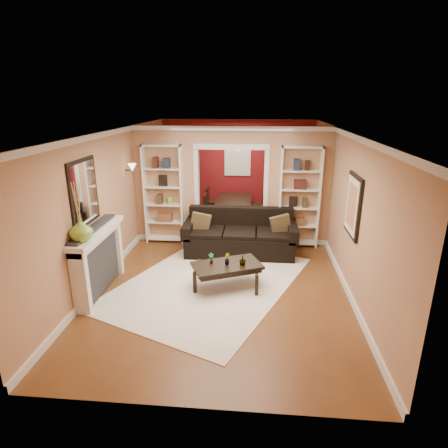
# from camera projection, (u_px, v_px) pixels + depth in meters

# --- Properties ---
(floor) EXTENTS (8.00, 8.00, 0.00)m
(floor) POSITION_uv_depth(u_px,v_px,m) (227.00, 261.00, 7.92)
(floor) COLOR brown
(floor) RESTS_ON ground
(ceiling) EXTENTS (8.00, 8.00, 0.00)m
(ceiling) POSITION_uv_depth(u_px,v_px,m) (227.00, 130.00, 7.07)
(ceiling) COLOR white
(ceiling) RESTS_ON ground
(wall_back) EXTENTS (8.00, 0.00, 8.00)m
(wall_back) POSITION_uv_depth(u_px,v_px,m) (238.00, 166.00, 11.27)
(wall_back) COLOR tan
(wall_back) RESTS_ON ground
(wall_front) EXTENTS (8.00, 0.00, 8.00)m
(wall_front) POSITION_uv_depth(u_px,v_px,m) (194.00, 301.00, 3.72)
(wall_front) COLOR tan
(wall_front) RESTS_ON ground
(wall_left) EXTENTS (0.00, 8.00, 8.00)m
(wall_left) POSITION_uv_depth(u_px,v_px,m) (118.00, 197.00, 7.68)
(wall_left) COLOR tan
(wall_left) RESTS_ON ground
(wall_right) EXTENTS (0.00, 8.00, 8.00)m
(wall_right) POSITION_uv_depth(u_px,v_px,m) (341.00, 202.00, 7.31)
(wall_right) COLOR tan
(wall_right) RESTS_ON ground
(partition_wall) EXTENTS (4.50, 0.15, 2.70)m
(partition_wall) POSITION_uv_depth(u_px,v_px,m) (231.00, 186.00, 8.63)
(partition_wall) COLOR tan
(partition_wall) RESTS_ON floor
(red_back_panel) EXTENTS (4.44, 0.04, 2.64)m
(red_back_panel) POSITION_uv_depth(u_px,v_px,m) (238.00, 167.00, 11.25)
(red_back_panel) COLOR maroon
(red_back_panel) RESTS_ON floor
(dining_window) EXTENTS (0.78, 0.03, 0.98)m
(dining_window) POSITION_uv_depth(u_px,v_px,m) (238.00, 159.00, 11.14)
(dining_window) COLOR #8CA5CC
(dining_window) RESTS_ON wall_back
(area_rug) EXTENTS (4.02, 4.59, 0.01)m
(area_rug) POSITION_uv_depth(u_px,v_px,m) (209.00, 282.00, 6.99)
(area_rug) COLOR white
(area_rug) RESTS_ON floor
(sofa) EXTENTS (2.45, 1.06, 0.96)m
(sofa) POSITION_uv_depth(u_px,v_px,m) (240.00, 233.00, 8.18)
(sofa) COLOR black
(sofa) RESTS_ON floor
(pillow_left) EXTENTS (0.43, 0.15, 0.42)m
(pillow_left) POSITION_uv_depth(u_px,v_px,m) (200.00, 223.00, 8.17)
(pillow_left) COLOR brown
(pillow_left) RESTS_ON sofa
(pillow_right) EXTENTS (0.43, 0.21, 0.42)m
(pillow_right) POSITION_uv_depth(u_px,v_px,m) (281.00, 226.00, 8.02)
(pillow_right) COLOR brown
(pillow_right) RESTS_ON sofa
(coffee_table) EXTENTS (1.36, 1.08, 0.46)m
(coffee_table) POSITION_uv_depth(u_px,v_px,m) (227.00, 276.00, 6.75)
(coffee_table) COLOR black
(coffee_table) RESTS_ON floor
(plant_left) EXTENTS (0.13, 0.11, 0.20)m
(plant_left) POSITION_uv_depth(u_px,v_px,m) (211.00, 258.00, 6.67)
(plant_left) COLOR #336626
(plant_left) RESTS_ON coffee_table
(plant_center) EXTENTS (0.12, 0.14, 0.20)m
(plant_center) POSITION_uv_depth(u_px,v_px,m) (227.00, 259.00, 6.64)
(plant_center) COLOR #336626
(plant_center) RESTS_ON coffee_table
(plant_right) EXTENTS (0.16, 0.16, 0.21)m
(plant_right) POSITION_uv_depth(u_px,v_px,m) (243.00, 259.00, 6.62)
(plant_right) COLOR #336626
(plant_right) RESTS_ON coffee_table
(bookshelf_left) EXTENTS (0.90, 0.30, 2.30)m
(bookshelf_left) POSITION_uv_depth(u_px,v_px,m) (164.00, 195.00, 8.66)
(bookshelf_left) COLOR white
(bookshelf_left) RESTS_ON floor
(bookshelf_right) EXTENTS (0.90, 0.30, 2.30)m
(bookshelf_right) POSITION_uv_depth(u_px,v_px,m) (299.00, 198.00, 8.40)
(bookshelf_right) COLOR white
(bookshelf_right) RESTS_ON floor
(fireplace) EXTENTS (0.32, 1.70, 1.16)m
(fireplace) POSITION_uv_depth(u_px,v_px,m) (100.00, 261.00, 6.50)
(fireplace) COLOR white
(fireplace) RESTS_ON floor
(vase) EXTENTS (0.42, 0.42, 0.37)m
(vase) POSITION_uv_depth(u_px,v_px,m) (81.00, 230.00, 5.75)
(vase) COLOR #7FAC37
(vase) RESTS_ON fireplace
(mirror) EXTENTS (0.03, 0.95, 1.10)m
(mirror) POSITION_uv_depth(u_px,v_px,m) (84.00, 193.00, 6.12)
(mirror) COLOR silver
(mirror) RESTS_ON wall_left
(wall_sconce) EXTENTS (0.18, 0.18, 0.22)m
(wall_sconce) POSITION_uv_depth(u_px,v_px,m) (130.00, 169.00, 8.04)
(wall_sconce) COLOR #FFE0A5
(wall_sconce) RESTS_ON wall_left
(framed_art) EXTENTS (0.04, 0.85, 1.05)m
(framed_art) POSITION_uv_depth(u_px,v_px,m) (353.00, 206.00, 6.30)
(framed_art) COLOR black
(framed_art) RESTS_ON wall_right
(dining_table) EXTENTS (1.75, 0.97, 0.61)m
(dining_table) POSITION_uv_depth(u_px,v_px,m) (235.00, 211.00, 10.41)
(dining_table) COLOR black
(dining_table) RESTS_ON floor
(dining_chair_nw) EXTENTS (0.47, 0.47, 0.86)m
(dining_chair_nw) POSITION_uv_depth(u_px,v_px,m) (214.00, 209.00, 10.13)
(dining_chair_nw) COLOR black
(dining_chair_nw) RESTS_ON floor
(dining_chair_ne) EXTENTS (0.49, 0.49, 0.95)m
(dining_chair_ne) POSITION_uv_depth(u_px,v_px,m) (255.00, 208.00, 10.02)
(dining_chair_ne) COLOR black
(dining_chair_ne) RESTS_ON floor
(dining_chair_sw) EXTENTS (0.58, 0.58, 0.92)m
(dining_chair_sw) POSITION_uv_depth(u_px,v_px,m) (216.00, 202.00, 10.69)
(dining_chair_sw) COLOR black
(dining_chair_sw) RESTS_ON floor
(dining_chair_se) EXTENTS (0.52, 0.52, 0.84)m
(dining_chair_se) POSITION_uv_depth(u_px,v_px,m) (255.00, 204.00, 10.61)
(dining_chair_se) COLOR black
(dining_chair_se) RESTS_ON floor
(chandelier) EXTENTS (0.50, 0.50, 0.30)m
(chandelier) POSITION_uv_depth(u_px,v_px,m) (235.00, 149.00, 9.83)
(chandelier) COLOR #3E231C
(chandelier) RESTS_ON ceiling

